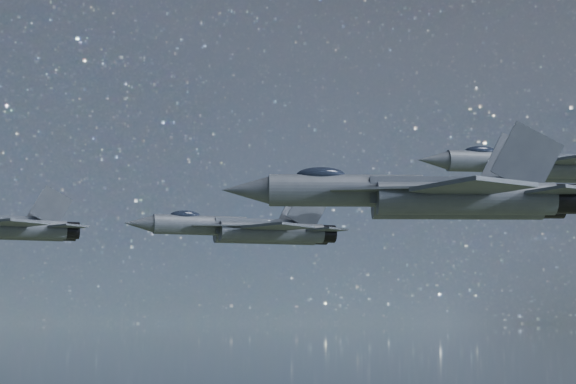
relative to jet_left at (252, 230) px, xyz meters
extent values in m
cube|color=#363C44|center=(-18.31, -7.19, -0.56)|extent=(7.22, 2.73, 1.13)
cylinder|color=#363C44|center=(-17.80, -7.96, -0.95)|extent=(7.40, 2.81, 1.35)
cylinder|color=#363C44|center=(-18.15, -6.27, -0.95)|extent=(7.40, 2.81, 1.35)
cylinder|color=black|center=(-13.90, -7.14, -0.95)|extent=(1.36, 1.45, 1.25)
cylinder|color=black|center=(-14.25, -5.45, -0.95)|extent=(1.36, 1.45, 1.25)
cube|color=#363C44|center=(-17.54, -10.03, -0.78)|extent=(4.95, 4.96, 0.17)
cube|color=#363C44|center=(-18.75, -4.27, -0.78)|extent=(4.37, 4.63, 0.17)
cube|color=#363C44|center=(-14.00, -8.32, -0.78)|extent=(2.93, 2.94, 0.13)
cube|color=#363C44|center=(-14.82, -4.42, -0.78)|extent=(2.57, 2.68, 0.13)
cube|color=#363C44|center=(-15.29, -7.66, 0.69)|extent=(3.01, 0.54, 3.08)
cube|color=#363C44|center=(-15.74, -5.54, 0.69)|extent=(2.92, 0.99, 3.08)
cylinder|color=#363C44|center=(-4.25, -0.61, 0.23)|extent=(7.70, 2.64, 1.59)
cone|color=#363C44|center=(-9.10, -1.30, 0.23)|extent=(2.63, 1.76, 1.43)
ellipsoid|color=black|center=(-5.46, -0.78, 0.99)|extent=(2.56, 1.40, 0.79)
cube|color=#363C44|center=(1.00, 0.14, 0.18)|extent=(8.50, 2.70, 1.33)
cylinder|color=#363C44|center=(1.55, -0.81, -0.28)|extent=(8.71, 2.79, 1.59)
cylinder|color=#363C44|center=(1.26, 1.21, -0.28)|extent=(8.71, 2.79, 1.59)
cylinder|color=black|center=(6.20, -0.15, -0.28)|extent=(1.52, 1.64, 1.47)
cylinder|color=black|center=(5.91, 1.87, -0.28)|extent=(1.52, 1.64, 1.47)
cube|color=#363C44|center=(-2.24, -1.71, 0.11)|extent=(5.36, 1.39, 0.12)
cube|color=#363C44|center=(-2.63, 1.02, 0.11)|extent=(5.38, 2.80, 0.12)
cube|color=#363C44|center=(1.70, -3.26, -0.08)|extent=(5.79, 5.85, 0.20)
cube|color=#363C44|center=(0.71, 3.61, -0.08)|extent=(5.32, 5.58, 0.20)
cube|color=#363C44|center=(5.98, -1.52, -0.08)|extent=(3.42, 3.46, 0.15)
cube|color=#363C44|center=(5.32, 3.13, -0.08)|extent=(3.13, 3.24, 0.15)
cube|color=#363C44|center=(4.52, -0.64, 1.66)|extent=(3.56, 0.58, 3.63)
cube|color=#363C44|center=(4.16, 1.88, 1.66)|extent=(3.49, 0.94, 3.63)
cylinder|color=#363C44|center=(1.84, -28.78, -0.69)|extent=(8.21, 2.64, 1.70)
cone|color=#363C44|center=(-3.36, -28.17, -0.69)|extent=(2.78, 1.82, 1.53)
ellipsoid|color=black|center=(0.54, -28.63, 0.12)|extent=(2.71, 1.44, 0.84)
cube|color=#363C44|center=(7.47, -29.45, -0.75)|extent=(9.07, 2.68, 1.42)
cylinder|color=#363C44|center=(7.77, -30.59, -1.24)|extent=(9.29, 2.77, 1.70)
cylinder|color=#363C44|center=(8.03, -28.42, -1.24)|extent=(9.29, 2.77, 1.70)
cylinder|color=black|center=(12.75, -31.18, -1.24)|extent=(1.59, 1.73, 1.57)
cylinder|color=black|center=(13.01, -29.01, -1.24)|extent=(1.59, 1.73, 1.57)
cube|color=#363C44|center=(3.61, -30.48, -0.82)|extent=(5.76, 2.87, 0.13)
cube|color=#363C44|center=(3.96, -27.55, -0.82)|extent=(5.74, 1.61, 0.13)
cube|color=#363C44|center=(7.25, -33.16, -1.02)|extent=(5.74, 6.01, 0.22)
cube|color=#363C44|center=(8.12, -25.80, -1.02)|extent=(6.16, 6.25, 0.22)
cube|color=#363C44|center=(12.15, -32.53, -1.02)|extent=(3.38, 3.49, 0.16)
cube|color=#363C44|center=(12.74, -27.55, -1.02)|extent=(3.64, 3.68, 0.16)
cube|color=#363C44|center=(10.88, -31.23, 0.83)|extent=(3.75, 0.92, 3.88)
cube|color=#363C44|center=(11.20, -28.52, 0.83)|extent=(3.80, 0.60, 3.88)
cylinder|color=#363C44|center=(17.64, -9.07, 4.53)|extent=(7.67, 1.63, 1.62)
cone|color=#363C44|center=(12.67, -9.08, 4.53)|extent=(2.49, 1.45, 1.45)
ellipsoid|color=black|center=(16.40, -9.08, 5.30)|extent=(2.47, 1.09, 0.80)
cube|color=#363C44|center=(23.03, -9.07, 4.47)|extent=(8.50, 1.56, 1.35)
cylinder|color=#363C44|center=(23.44, -10.10, 4.01)|extent=(8.70, 1.63, 1.62)
cylinder|color=#363C44|center=(23.44, -8.03, 4.01)|extent=(8.70, 1.63, 1.62)
cube|color=#363C44|center=(19.51, -10.47, 4.40)|extent=(5.51, 2.14, 0.12)
cube|color=#363C44|center=(19.50, -7.67, 4.40)|extent=(5.51, 2.15, 0.12)
cube|color=#363C44|center=(23.23, -5.54, 4.21)|extent=(5.70, 5.86, 0.21)
camera|label=1|loc=(-8.44, -77.79, -7.63)|focal=60.00mm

